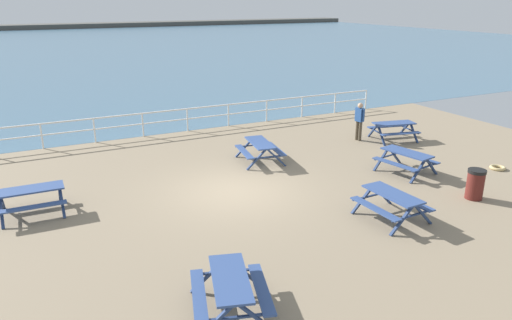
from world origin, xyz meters
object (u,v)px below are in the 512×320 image
object	(u,v)px
picnic_table_near_right	(394,127)
visitor	(359,119)
picnic_table_near_left	(392,200)
picnic_table_seaward	(31,195)
picnic_table_far_right	(230,286)
picnic_table_far_left	(406,157)
litter_bin	(475,184)
picnic_table_mid_centre	(260,147)

from	to	relation	value
picnic_table_near_right	visitor	size ratio (longest dim) A/B	1.25
picnic_table_near_left	picnic_table_seaward	world-z (taller)	same
picnic_table_far_right	picnic_table_far_left	bearing A→B (deg)	-45.96
picnic_table_near_right	visitor	xyz separation A→B (m)	(-1.40, 0.63, 0.36)
picnic_table_near_right	picnic_table_far_left	xyz separation A→B (m)	(-2.48, -3.43, 0.00)
picnic_table_seaward	litter_bin	size ratio (longest dim) A/B	1.92
picnic_table_near_right	picnic_table_mid_centre	bearing A→B (deg)	-167.44
picnic_table_seaward	picnic_table_near_left	bearing A→B (deg)	-27.54
picnic_table_mid_centre	picnic_table_seaward	xyz separation A→B (m)	(-7.99, -1.21, 0.00)
picnic_table_far_left	picnic_table_near_right	bearing A→B (deg)	-46.51
picnic_table_mid_centre	picnic_table_near_left	bearing A→B (deg)	-161.35
picnic_table_far_right	litter_bin	distance (m)	9.23
picnic_table_near_left	visitor	distance (m)	7.93
picnic_table_mid_centre	picnic_table_far_left	xyz separation A→B (m)	(4.09, -3.41, 0.00)
picnic_table_near_left	picnic_table_far_left	size ratio (longest dim) A/B	0.91
picnic_table_near_left	picnic_table_near_right	distance (m)	8.26
picnic_table_near_left	picnic_table_near_right	world-z (taller)	same
picnic_table_near_left	picnic_table_mid_centre	world-z (taller)	same
picnic_table_near_left	picnic_table_seaward	xyz separation A→B (m)	(-9.03, 4.90, 0.00)
picnic_table_mid_centre	picnic_table_seaward	size ratio (longest dim) A/B	1.10
picnic_table_mid_centre	litter_bin	xyz separation A→B (m)	(4.33, -6.15, -0.10)
picnic_table_seaward	visitor	bearing A→B (deg)	9.00
picnic_table_near_left	picnic_table_mid_centre	size ratio (longest dim) A/B	0.92
picnic_table_far_left	litter_bin	xyz separation A→B (m)	(0.25, -2.74, -0.10)
picnic_table_far_right	visitor	size ratio (longest dim) A/B	1.30
picnic_table_near_left	picnic_table_mid_centre	xyz separation A→B (m)	(-1.03, 6.11, 0.00)
picnic_table_near_left	picnic_table_seaward	bearing A→B (deg)	59.12
picnic_table_seaward	litter_bin	xyz separation A→B (m)	(12.33, -4.93, -0.10)
picnic_table_mid_centre	visitor	world-z (taller)	visitor
picnic_table_mid_centre	picnic_table_seaward	world-z (taller)	same
litter_bin	picnic_table_mid_centre	bearing A→B (deg)	125.18
picnic_table_near_left	visitor	size ratio (longest dim) A/B	1.12
picnic_table_near_right	picnic_table_near_left	bearing A→B (deg)	-119.67
picnic_table_near_right	litter_bin	world-z (taller)	litter_bin
picnic_table_far_left	picnic_table_far_right	distance (m)	9.91
picnic_table_near_left	picnic_table_near_right	size ratio (longest dim) A/B	0.89
picnic_table_far_right	litter_bin	xyz separation A→B (m)	(9.05, 1.82, -0.10)
picnic_table_near_left	picnic_table_far_right	distance (m)	6.04
picnic_table_far_left	picnic_table_seaward	xyz separation A→B (m)	(-12.08, 2.20, 0.00)
picnic_table_far_left	picnic_table_far_right	xyz separation A→B (m)	(-8.80, -4.56, 0.00)
picnic_table_mid_centre	picnic_table_seaward	distance (m)	8.08
picnic_table_near_left	picnic_table_far_left	bearing A→B (deg)	-50.87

